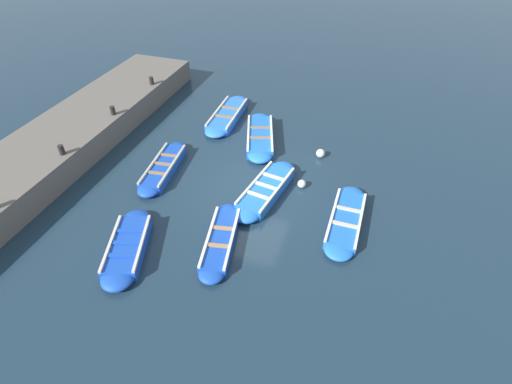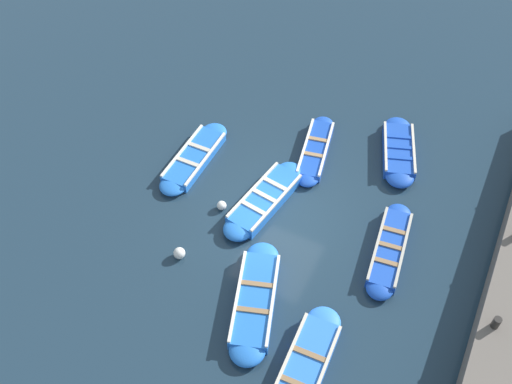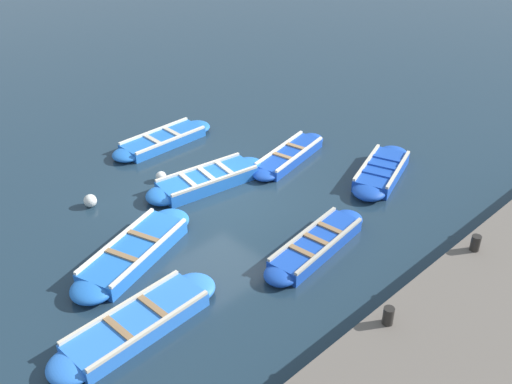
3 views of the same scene
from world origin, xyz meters
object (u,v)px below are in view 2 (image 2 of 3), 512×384
Objects in this scene: boat_outer_right at (194,158)px; buoy_orange_near at (179,253)px; buoy_yellow_far at (222,206)px; boat_far_corner at (255,300)px; boat_near_quay at (303,372)px; boat_centre at (265,200)px; boat_drifting at (315,150)px; boat_broadside at (390,249)px; boat_tucked at (399,151)px; bollard_mid_south at (496,323)px.

buoy_orange_near is (-1.53, 3.49, 0.03)m from boat_outer_right.
boat_far_corner is at bearing 133.53° from buoy_yellow_far.
boat_near_quay is 5.62m from boat_centre.
boat_drifting is at bearing -101.96° from boat_centre.
boat_broadside is (-3.47, 2.76, 0.02)m from boat_drifting.
boat_near_quay is 1.05× the size of boat_centre.
boat_tucked is at bearing -76.07° from boat_broadside.
boat_centre is 1.05× the size of boat_broadside.
boat_centre is 4.04m from boat_broadside.
bollard_mid_south is (-6.56, 4.45, 1.02)m from boat_drifting.
boat_far_corner is at bearing 14.96° from bollard_mid_south.
boat_far_corner reaches higher than boat_near_quay.
boat_broadside reaches higher than buoy_orange_near.
buoy_yellow_far is at bearing 64.38° from boat_drifting.
boat_broadside is 12.07× the size of buoy_yellow_far.
boat_broadside is 10.45× the size of buoy_orange_near.
boat_centre is 10.95× the size of buoy_orange_near.
boat_outer_right is (2.87, -0.61, -0.04)m from boat_centre.
boat_centre is 10.76× the size of bollard_mid_south.
boat_far_corner is (1.76, 7.16, 0.00)m from boat_tucked.
boat_centre is at bearing 78.04° from boat_drifting.
boat_drifting is at bearing -83.02° from boat_far_corner.
boat_outer_right is 10.33m from bollard_mid_south.
buoy_yellow_far is at bearing 7.89° from boat_broadside.
bollard_mid_south is 1.17× the size of buoy_yellow_far.
bollard_mid_south is at bearing -172.39° from buoy_orange_near.
boat_near_quay is at bearing 147.22° from boat_far_corner.
boat_outer_right is 0.99× the size of boat_broadside.
buoy_yellow_far is at bearing -46.47° from boat_far_corner.
boat_outer_right is 10.35× the size of buoy_orange_near.
buoy_orange_near is (1.91, 5.58, 0.02)m from boat_drifting.
boat_broadside is 0.91× the size of boat_far_corner.
buoy_yellow_far is at bearing 48.09° from boat_tucked.
buoy_orange_near is at bearing 65.06° from boat_centre.
boat_tucked is (0.21, -8.43, 0.01)m from boat_near_quay.
boat_centre is (0.57, 2.70, 0.03)m from boat_drifting.
buoy_orange_near is at bearing 27.64° from boat_broadside.
boat_broadside is (-4.04, 0.06, -0.02)m from boat_centre.
bollard_mid_south is at bearing 166.27° from boat_centre.
buoy_yellow_far is (-1.78, 1.38, 0.00)m from boat_outer_right.
boat_drifting is 0.96× the size of boat_outer_right.
boat_near_quay reaches higher than boat_outer_right.
bollard_mid_south is 8.60m from buoy_orange_near.
boat_broadside is at bearing -99.64° from boat_near_quay.
boat_centre is 4.93m from boat_tucked.
boat_centre is 7.41m from bollard_mid_south.
boat_near_quay is at bearing 139.88° from boat_outer_right.
boat_drifting reaches higher than buoy_orange_near.
boat_tucked is 7.00m from bollard_mid_south.
buoy_yellow_far is (-0.24, -2.10, -0.02)m from buoy_orange_near.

